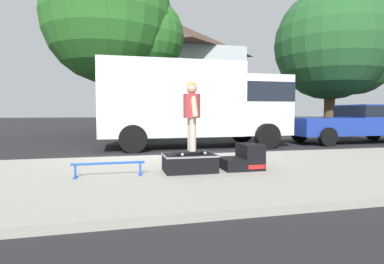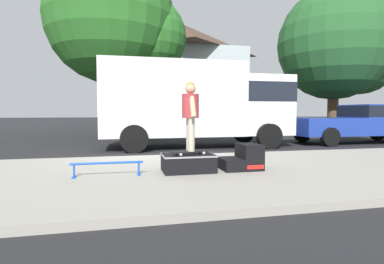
# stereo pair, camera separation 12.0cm
# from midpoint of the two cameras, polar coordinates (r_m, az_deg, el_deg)

# --- Properties ---
(ground_plane) EXTENTS (140.00, 140.00, 0.00)m
(ground_plane) POSITION_cam_midpoint_polar(r_m,az_deg,el_deg) (9.07, -10.97, -4.63)
(ground_plane) COLOR black
(sidewalk_slab) EXTENTS (50.00, 5.00, 0.12)m
(sidewalk_slab) POSITION_cam_midpoint_polar(r_m,az_deg,el_deg) (6.11, -9.66, -8.09)
(sidewalk_slab) COLOR gray
(sidewalk_slab) RESTS_ON ground
(skate_box) EXTENTS (1.03, 0.72, 0.35)m
(skate_box) POSITION_cam_midpoint_polar(r_m,az_deg,el_deg) (6.18, -1.04, -5.58)
(skate_box) COLOR black
(skate_box) RESTS_ON sidewalk_slab
(kicker_ramp) EXTENTS (0.81, 0.66, 0.52)m
(kicker_ramp) POSITION_cam_midpoint_polar(r_m,az_deg,el_deg) (6.52, 9.10, -4.87)
(kicker_ramp) COLOR black
(kicker_ramp) RESTS_ON sidewalk_slab
(grind_rail) EXTENTS (1.32, 0.28, 0.26)m
(grind_rail) POSITION_cam_midpoint_polar(r_m,az_deg,el_deg) (5.95, -15.69, -6.01)
(grind_rail) COLOR blue
(grind_rail) RESTS_ON sidewalk_slab
(skateboard) EXTENTS (0.80, 0.37, 0.07)m
(skateboard) POSITION_cam_midpoint_polar(r_m,az_deg,el_deg) (6.14, -0.61, -3.60)
(skateboard) COLOR black
(skateboard) RESTS_ON skate_box
(skater_kid) EXTENTS (0.33, 0.70, 1.37)m
(skater_kid) POSITION_cam_midpoint_polar(r_m,az_deg,el_deg) (6.09, -0.61, 4.04)
(skater_kid) COLOR #B7AD99
(skater_kid) RESTS_ON skateboard
(box_truck) EXTENTS (6.91, 2.63, 3.05)m
(box_truck) POSITION_cam_midpoint_polar(r_m,az_deg,el_deg) (11.52, 0.41, 5.68)
(box_truck) COLOR silver
(box_truck) RESTS_ON ground
(pickup_truck_blue) EXTENTS (5.70, 2.09, 1.61)m
(pickup_truck_blue) POSITION_cam_midpoint_polar(r_m,az_deg,el_deg) (14.84, 27.92, 1.69)
(pickup_truck_blue) COLOR #1E3899
(pickup_truck_blue) RESTS_ON ground
(street_tree_main) EXTENTS (6.71, 6.10, 8.78)m
(street_tree_main) POSITION_cam_midpoint_polar(r_m,az_deg,el_deg) (16.16, -14.07, 18.84)
(street_tree_main) COLOR brown
(street_tree_main) RESTS_ON ground
(street_tree_neighbour) EXTENTS (6.60, 6.00, 7.98)m
(street_tree_neighbour) POSITION_cam_midpoint_polar(r_m,az_deg,el_deg) (19.17, 24.91, 13.90)
(street_tree_neighbour) COLOR brown
(street_tree_neighbour) RESTS_ON ground
(house_behind) EXTENTS (9.54, 8.23, 8.40)m
(house_behind) POSITION_cam_midpoint_polar(r_m,az_deg,el_deg) (25.19, -3.15, 10.39)
(house_behind) COLOR silver
(house_behind) RESTS_ON ground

